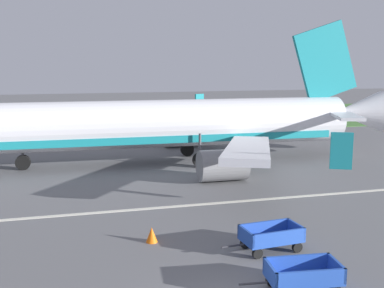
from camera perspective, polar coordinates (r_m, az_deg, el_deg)
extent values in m
cube|color=#477A38|center=(65.04, -10.41, 2.84)|extent=(220.00, 28.00, 0.06)
cube|color=silver|center=(26.13, -3.29, -7.68)|extent=(120.00, 0.36, 0.01)
cylinder|color=silver|center=(36.80, -3.65, 2.50)|extent=(30.09, 4.53, 3.70)
cube|color=teal|center=(36.95, -3.63, 0.94)|extent=(27.09, 4.27, 0.56)
cone|color=silver|center=(43.04, 19.52, 3.71)|extent=(4.60, 3.64, 3.52)
cube|color=silver|center=(29.96, 6.89, -0.56)|extent=(7.59, 12.95, 1.35)
cube|color=teal|center=(25.13, 17.70, -0.80)|extent=(1.09, 0.62, 1.90)
cylinder|color=gray|center=(31.29, 3.74, -2.58)|extent=(3.26, 2.19, 2.10)
cube|color=silver|center=(45.82, -0.30, 3.16)|extent=(6.97, 13.09, 1.35)
cube|color=teal|center=(52.62, 0.90, 5.08)|extent=(1.10, 0.57, 1.90)
cylinder|color=gray|center=(44.23, -1.40, 1.14)|extent=(3.26, 2.19, 2.10)
cube|color=teal|center=(41.11, 15.88, 9.57)|extent=(5.98, 0.53, 6.88)
cube|color=silver|center=(38.67, 18.14, 3.28)|extent=(3.44, 5.50, 0.24)
cube|color=silver|center=(44.23, 13.84, 4.27)|extent=(3.20, 5.50, 0.24)
cylinder|color=#4C4C51|center=(36.81, -19.95, -0.57)|extent=(0.20, 0.20, 2.04)
cylinder|color=black|center=(37.00, -19.86, -2.12)|extent=(1.11, 0.48, 1.10)
cylinder|color=#4C4C51|center=(35.43, 0.97, -0.35)|extent=(0.20, 0.20, 2.04)
cylinder|color=black|center=(35.63, 0.96, -1.97)|extent=(1.11, 0.48, 1.10)
cylinder|color=#4C4C51|center=(39.65, -0.59, 0.76)|extent=(0.20, 0.20, 2.04)
cylinder|color=black|center=(39.82, -0.59, -0.69)|extent=(1.11, 0.48, 1.10)
cube|color=#234CB2|center=(17.40, 13.36, -15.64)|extent=(2.63, 1.65, 0.08)
cube|color=#234CB2|center=(16.73, 14.27, -15.58)|extent=(2.50, 0.36, 0.55)
cube|color=#234CB2|center=(17.81, 12.60, -13.87)|extent=(2.50, 0.36, 0.55)
cube|color=#234CB2|center=(16.87, 9.49, -15.16)|extent=(0.25, 1.40, 0.55)
cube|color=#234CB2|center=(17.73, 17.11, -14.20)|extent=(0.25, 1.40, 0.55)
cylinder|color=#2D2D33|center=(16.86, 7.44, -16.46)|extent=(1.00, 0.18, 0.08)
cylinder|color=black|center=(17.68, 9.69, -16.01)|extent=(0.45, 0.21, 0.44)
cylinder|color=black|center=(18.32, 15.47, -15.28)|extent=(0.45, 0.21, 0.44)
cube|color=#234CB2|center=(20.58, 9.59, -11.38)|extent=(2.62, 1.62, 0.08)
cube|color=#234CB2|center=(19.94, 10.56, -11.14)|extent=(2.50, 0.33, 0.55)
cube|color=#234CB2|center=(21.00, 8.73, -9.99)|extent=(2.50, 0.33, 0.55)
cube|color=#234CB2|center=(19.93, 6.56, -11.05)|extent=(0.23, 1.40, 0.55)
cube|color=#234CB2|center=(21.06, 12.50, -10.06)|extent=(0.23, 1.40, 0.55)
cylinder|color=#2D2D33|center=(19.81, 4.95, -12.25)|extent=(1.00, 0.17, 0.08)
cylinder|color=black|center=(19.80, 7.97, -13.03)|extent=(0.45, 0.20, 0.44)
cylinder|color=black|center=(20.72, 6.49, -11.92)|extent=(0.45, 0.20, 0.44)
cylinder|color=black|center=(20.69, 12.66, -12.14)|extent=(0.45, 0.20, 0.44)
cylinder|color=black|center=(21.57, 11.03, -11.14)|extent=(0.45, 0.20, 0.44)
cone|color=orange|center=(21.28, -4.92, -10.93)|extent=(0.52, 0.52, 0.69)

